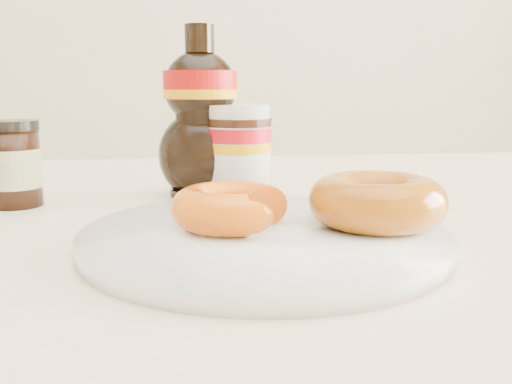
{
  "coord_description": "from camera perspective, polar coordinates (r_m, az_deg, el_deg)",
  "views": [
    {
      "loc": [
        -0.01,
        -0.47,
        0.88
      ],
      "look_at": [
        0.06,
        0.02,
        0.79
      ],
      "focal_mm": 40.0,
      "sensor_mm": 36.0,
      "label": 1
    }
  ],
  "objects": [
    {
      "name": "nutella_jar",
      "position": [
        0.65,
        -1.74,
        4.44
      ],
      "size": [
        0.07,
        0.07,
        0.11
      ],
      "rotation": [
        0.0,
        0.0,
        -0.09
      ],
      "color": "white",
      "rests_on": "dining_table"
    },
    {
      "name": "donut_bitten",
      "position": [
        0.45,
        -2.59,
        -1.54
      ],
      "size": [
        0.1,
        0.1,
        0.03
      ],
      "primitive_type": "torus",
      "rotation": [
        0.0,
        0.0,
        0.12
      ],
      "color": "#D0540B",
      "rests_on": "plate"
    },
    {
      "name": "plate",
      "position": [
        0.45,
        0.86,
        -4.52
      ],
      "size": [
        0.29,
        0.29,
        0.01
      ],
      "color": "white",
      "rests_on": "dining_table"
    },
    {
      "name": "dining_table",
      "position": [
        0.6,
        -6.52,
        -9.8
      ],
      "size": [
        1.4,
        0.9,
        0.75
      ],
      "color": "beige",
      "rests_on": "ground"
    },
    {
      "name": "syrup_bottle",
      "position": [
        0.66,
        -5.55,
        7.98
      ],
      "size": [
        0.12,
        0.11,
        0.19
      ],
      "primitive_type": null,
      "rotation": [
        0.0,
        0.0,
        -0.33
      ],
      "color": "black",
      "rests_on": "dining_table"
    },
    {
      "name": "donut_whole",
      "position": [
        0.47,
        12.0,
        -0.87
      ],
      "size": [
        0.14,
        0.14,
        0.04
      ],
      "primitive_type": "torus",
      "rotation": [
        0.0,
        0.0,
        -0.25
      ],
      "color": "#994D09",
      "rests_on": "plate"
    },
    {
      "name": "dark_jar",
      "position": [
        0.65,
        -23.09,
        2.53
      ],
      "size": [
        0.06,
        0.06,
        0.09
      ],
      "rotation": [
        0.0,
        0.0,
        0.21
      ],
      "color": "black",
      "rests_on": "dining_table"
    }
  ]
}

